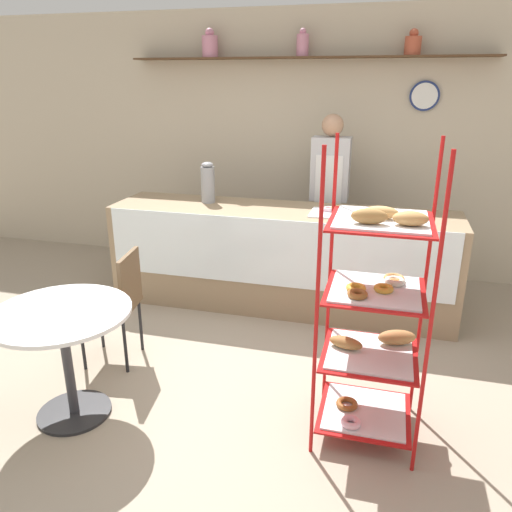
{
  "coord_description": "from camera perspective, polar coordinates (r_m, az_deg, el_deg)",
  "views": [
    {
      "loc": [
        0.9,
        -2.88,
        2.03
      ],
      "look_at": [
        0.0,
        0.47,
        0.78
      ],
      "focal_mm": 35.0,
      "sensor_mm": 36.0,
      "label": 1
    }
  ],
  "objects": [
    {
      "name": "display_counter",
      "position": [
        4.6,
        2.84,
        -0.21
      ],
      "size": [
        3.11,
        0.71,
        0.92
      ],
      "color": "#937A5B",
      "rests_on": "ground_plane"
    },
    {
      "name": "cafe_chair",
      "position": [
        3.78,
        -15.32,
        -4.54
      ],
      "size": [
        0.43,
        0.43,
        0.86
      ],
      "rotation": [
        0.0,
        0.0,
        4.85
      ],
      "color": "black",
      "rests_on": "ground_plane"
    },
    {
      "name": "cafe_table",
      "position": [
        3.26,
        -21.11,
        -8.6
      ],
      "size": [
        0.83,
        0.83,
        0.72
      ],
      "color": "#262628",
      "rests_on": "ground_plane"
    },
    {
      "name": "ground_plane",
      "position": [
        3.63,
        -2.01,
        -14.24
      ],
      "size": [
        14.0,
        14.0,
        0.0
      ],
      "primitive_type": "plane",
      "color": "gray"
    },
    {
      "name": "coffee_carafe",
      "position": [
        4.7,
        -5.52,
        8.33
      ],
      "size": [
        0.13,
        0.13,
        0.38
      ],
      "color": "gray",
      "rests_on": "display_counter"
    },
    {
      "name": "back_wall",
      "position": [
        5.46,
        5.59,
        12.65
      ],
      "size": [
        10.0,
        0.3,
        2.7
      ],
      "color": "beige",
      "rests_on": "ground_plane"
    },
    {
      "name": "pastry_rack",
      "position": [
        2.88,
        13.31,
        -6.54
      ],
      "size": [
        0.58,
        0.57,
        1.74
      ],
      "color": "#B71414",
      "rests_on": "ground_plane"
    },
    {
      "name": "donut_tray_counter",
      "position": [
        4.36,
        9.75,
        4.99
      ],
      "size": [
        0.47,
        0.34,
        0.05
      ],
      "color": "white",
      "rests_on": "display_counter"
    },
    {
      "name": "person_worker",
      "position": [
        4.96,
        8.37,
        6.92
      ],
      "size": [
        0.36,
        0.23,
        1.72
      ],
      "color": "#282833",
      "rests_on": "ground_plane"
    }
  ]
}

